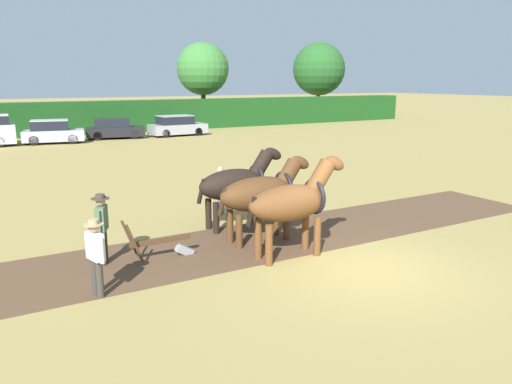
{
  "coord_description": "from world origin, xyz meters",
  "views": [
    {
      "loc": [
        -7.55,
        -8.16,
        4.23
      ],
      "look_at": [
        -0.6,
        3.9,
        1.1
      ],
      "focal_mm": 35.0,
      "sensor_mm": 36.0,
      "label": 1
    }
  ],
  "objects_px": {
    "parked_car_center": "(177,126)",
    "farmer_at_plow": "(102,224)",
    "farmer_beside_team": "(220,187)",
    "plow": "(166,245)",
    "tree_center": "(203,69)",
    "draft_horse_lead_left": "(293,202)",
    "draft_horse_trail_left": "(237,184)",
    "farmer_onlooker_left": "(96,253)",
    "draft_horse_lead_right": "(262,193)",
    "parked_car_left": "(52,132)",
    "tree_center_right": "(319,69)",
    "parked_car_center_left": "(114,129)"
  },
  "relations": [
    {
      "from": "parked_car_center",
      "to": "farmer_at_plow",
      "type": "bearing_deg",
      "value": -116.8
    },
    {
      "from": "farmer_beside_team",
      "to": "plow",
      "type": "bearing_deg",
      "value": -120.08
    },
    {
      "from": "tree_center",
      "to": "draft_horse_lead_left",
      "type": "height_order",
      "value": "tree_center"
    },
    {
      "from": "draft_horse_trail_left",
      "to": "farmer_onlooker_left",
      "type": "distance_m",
      "value": 5.48
    },
    {
      "from": "draft_horse_lead_left",
      "to": "draft_horse_lead_right",
      "type": "relative_size",
      "value": 1.0
    },
    {
      "from": "farmer_beside_team",
      "to": "parked_car_left",
      "type": "xyz_separation_m",
      "value": [
        -1.91,
        22.17,
        -0.11
      ]
    },
    {
      "from": "tree_center_right",
      "to": "farmer_onlooker_left",
      "type": "bearing_deg",
      "value": -131.71
    },
    {
      "from": "tree_center_right",
      "to": "parked_car_center_left",
      "type": "xyz_separation_m",
      "value": [
        -26.56,
        -10.58,
        -4.73
      ]
    },
    {
      "from": "draft_horse_lead_right",
      "to": "farmer_beside_team",
      "type": "xyz_separation_m",
      "value": [
        0.28,
        3.1,
        -0.43
      ]
    },
    {
      "from": "draft_horse_lead_left",
      "to": "parked_car_left",
      "type": "xyz_separation_m",
      "value": [
        -1.64,
        26.71,
        -0.61
      ]
    },
    {
      "from": "tree_center_right",
      "to": "farmer_onlooker_left",
      "type": "height_order",
      "value": "tree_center_right"
    },
    {
      "from": "draft_horse_trail_left",
      "to": "farmer_onlooker_left",
      "type": "xyz_separation_m",
      "value": [
        -4.66,
        -2.86,
        -0.39
      ]
    },
    {
      "from": "tree_center_right",
      "to": "farmer_onlooker_left",
      "type": "relative_size",
      "value": 5.31
    },
    {
      "from": "farmer_onlooker_left",
      "to": "draft_horse_lead_right",
      "type": "bearing_deg",
      "value": 2.98
    },
    {
      "from": "farmer_onlooker_left",
      "to": "parked_car_center",
      "type": "relative_size",
      "value": 0.36
    },
    {
      "from": "tree_center_right",
      "to": "parked_car_center_left",
      "type": "relative_size",
      "value": 1.92
    },
    {
      "from": "tree_center",
      "to": "farmer_at_plow",
      "type": "distance_m",
      "value": 38.6
    },
    {
      "from": "draft_horse_lead_left",
      "to": "farmer_onlooker_left",
      "type": "relative_size",
      "value": 1.79
    },
    {
      "from": "draft_horse_lead_left",
      "to": "plow",
      "type": "bearing_deg",
      "value": 152.12
    },
    {
      "from": "draft_horse_lead_right",
      "to": "farmer_at_plow",
      "type": "relative_size",
      "value": 1.7
    },
    {
      "from": "tree_center",
      "to": "plow",
      "type": "distance_m",
      "value": 38.36
    },
    {
      "from": "tree_center",
      "to": "parked_car_left",
      "type": "xyz_separation_m",
      "value": [
        -15.28,
        -9.08,
        -4.51
      ]
    },
    {
      "from": "draft_horse_lead_left",
      "to": "parked_car_center",
      "type": "relative_size",
      "value": 0.65
    },
    {
      "from": "farmer_beside_team",
      "to": "parked_car_center_left",
      "type": "xyz_separation_m",
      "value": [
        2.48,
        22.99,
        -0.16
      ]
    },
    {
      "from": "draft_horse_lead_left",
      "to": "farmer_beside_team",
      "type": "xyz_separation_m",
      "value": [
        0.27,
        4.54,
        -0.5
      ]
    },
    {
      "from": "tree_center",
      "to": "farmer_onlooker_left",
      "type": "bearing_deg",
      "value": -117.09
    },
    {
      "from": "tree_center_right",
      "to": "plow",
      "type": "height_order",
      "value": "tree_center_right"
    },
    {
      "from": "farmer_beside_team",
      "to": "parked_car_left",
      "type": "height_order",
      "value": "parked_car_left"
    },
    {
      "from": "draft_horse_lead_left",
      "to": "parked_car_center_left",
      "type": "distance_m",
      "value": 27.67
    },
    {
      "from": "tree_center",
      "to": "draft_horse_trail_left",
      "type": "height_order",
      "value": "tree_center"
    },
    {
      "from": "draft_horse_lead_right",
      "to": "parked_car_left",
      "type": "distance_m",
      "value": 25.33
    },
    {
      "from": "farmer_at_plow",
      "to": "parked_car_center",
      "type": "bearing_deg",
      "value": 90.72
    },
    {
      "from": "parked_car_center_left",
      "to": "plow",
      "type": "bearing_deg",
      "value": -90.8
    },
    {
      "from": "draft_horse_lead_right",
      "to": "draft_horse_trail_left",
      "type": "relative_size",
      "value": 1.01
    },
    {
      "from": "draft_horse_trail_left",
      "to": "tree_center_right",
      "type": "bearing_deg",
      "value": 50.49
    },
    {
      "from": "parked_car_left",
      "to": "parked_car_center_left",
      "type": "xyz_separation_m",
      "value": [
        4.38,
        0.82,
        -0.05
      ]
    },
    {
      "from": "draft_horse_trail_left",
      "to": "plow",
      "type": "bearing_deg",
      "value": -152.07
    },
    {
      "from": "tree_center",
      "to": "parked_car_left",
      "type": "distance_m",
      "value": 18.34
    },
    {
      "from": "farmer_at_plow",
      "to": "parked_car_left",
      "type": "distance_m",
      "value": 25.05
    },
    {
      "from": "farmer_at_plow",
      "to": "parked_car_center_left",
      "type": "relative_size",
      "value": 0.38
    },
    {
      "from": "tree_center",
      "to": "parked_car_left",
      "type": "relative_size",
      "value": 1.87
    },
    {
      "from": "tree_center_right",
      "to": "draft_horse_trail_left",
      "type": "xyz_separation_m",
      "value": [
        -29.29,
        -35.24,
        -4.14
      ]
    },
    {
      "from": "tree_center",
      "to": "parked_car_left",
      "type": "height_order",
      "value": "tree_center"
    },
    {
      "from": "farmer_at_plow",
      "to": "parked_car_left",
      "type": "height_order",
      "value": "farmer_at_plow"
    },
    {
      "from": "plow",
      "to": "parked_car_center_left",
      "type": "height_order",
      "value": "parked_car_center_left"
    },
    {
      "from": "tree_center",
      "to": "farmer_onlooker_left",
      "type": "height_order",
      "value": "tree_center"
    },
    {
      "from": "tree_center_right",
      "to": "parked_car_left",
      "type": "height_order",
      "value": "tree_center_right"
    },
    {
      "from": "draft_horse_lead_right",
      "to": "parked_car_center",
      "type": "height_order",
      "value": "draft_horse_lead_right"
    },
    {
      "from": "draft_horse_lead_right",
      "to": "farmer_onlooker_left",
      "type": "height_order",
      "value": "draft_horse_lead_right"
    },
    {
      "from": "parked_car_center_left",
      "to": "parked_car_left",
      "type": "bearing_deg",
      "value": -158.42
    }
  ]
}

